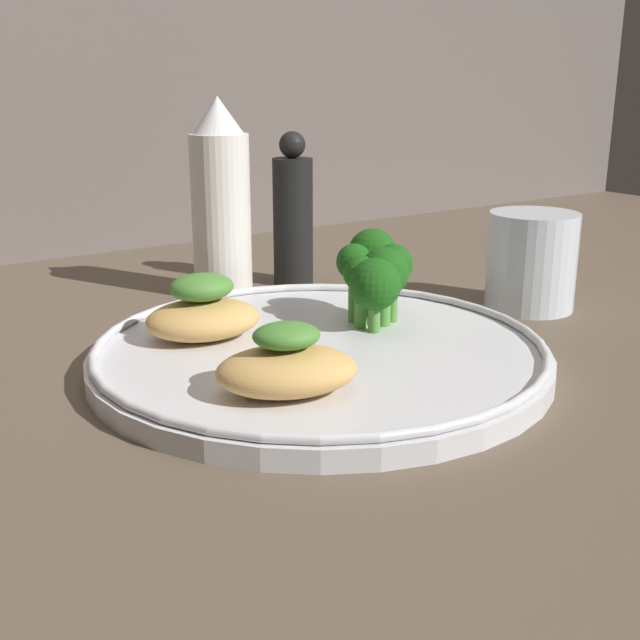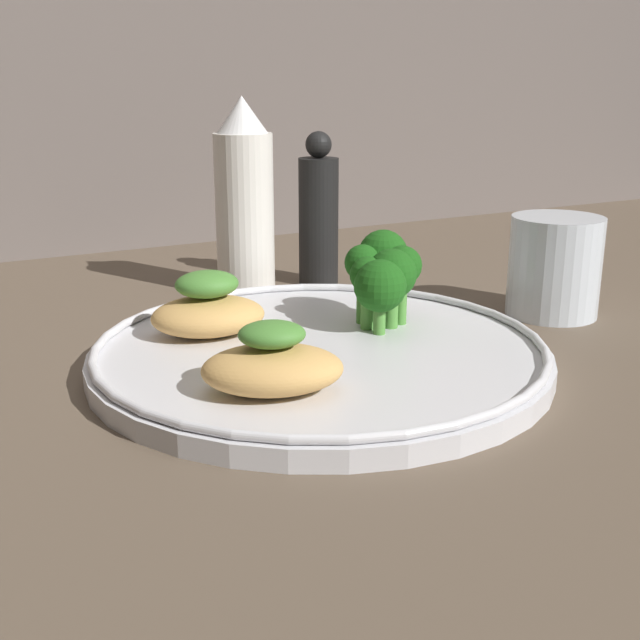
{
  "view_description": "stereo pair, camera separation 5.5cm",
  "coord_description": "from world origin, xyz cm",
  "px_view_note": "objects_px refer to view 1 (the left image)",
  "views": [
    {
      "loc": [
        -29.42,
        -43.83,
        19.7
      ],
      "look_at": [
        0.0,
        0.0,
        3.4
      ],
      "focal_mm": 45.0,
      "sensor_mm": 36.0,
      "label": 1
    },
    {
      "loc": [
        -24.69,
        -46.66,
        19.7
      ],
      "look_at": [
        0.0,
        0.0,
        3.4
      ],
      "focal_mm": 45.0,
      "sensor_mm": 36.0,
      "label": 2
    }
  ],
  "objects_px": {
    "plate": "(320,353)",
    "drinking_glass": "(531,261)",
    "broccoli_bunch": "(375,271)",
    "pepper_grinder": "(293,216)",
    "sauce_bottle": "(221,203)"
  },
  "relations": [
    {
      "from": "plate",
      "to": "drinking_glass",
      "type": "relative_size",
      "value": 3.81
    },
    {
      "from": "plate",
      "to": "pepper_grinder",
      "type": "distance_m",
      "value": 0.24
    },
    {
      "from": "drinking_glass",
      "to": "broccoli_bunch",
      "type": "bearing_deg",
      "value": 179.07
    },
    {
      "from": "plate",
      "to": "drinking_glass",
      "type": "height_order",
      "value": "drinking_glass"
    },
    {
      "from": "plate",
      "to": "broccoli_bunch",
      "type": "bearing_deg",
      "value": 19.37
    },
    {
      "from": "broccoli_bunch",
      "to": "sauce_bottle",
      "type": "relative_size",
      "value": 0.41
    },
    {
      "from": "sauce_bottle",
      "to": "drinking_glass",
      "type": "xyz_separation_m",
      "value": [
        0.2,
        -0.19,
        -0.04
      ]
    },
    {
      "from": "plate",
      "to": "pepper_grinder",
      "type": "bearing_deg",
      "value": 62.46
    },
    {
      "from": "plate",
      "to": "drinking_glass",
      "type": "xyz_separation_m",
      "value": [
        0.23,
        0.02,
        0.03
      ]
    },
    {
      "from": "broccoli_bunch",
      "to": "drinking_glass",
      "type": "height_order",
      "value": "same"
    },
    {
      "from": "broccoli_bunch",
      "to": "pepper_grinder",
      "type": "xyz_separation_m",
      "value": [
        0.04,
        0.19,
        0.01
      ]
    },
    {
      "from": "broccoli_bunch",
      "to": "plate",
      "type": "bearing_deg",
      "value": -160.63
    },
    {
      "from": "plate",
      "to": "drinking_glass",
      "type": "distance_m",
      "value": 0.24
    },
    {
      "from": "sauce_bottle",
      "to": "drinking_glass",
      "type": "height_order",
      "value": "sauce_bottle"
    },
    {
      "from": "plate",
      "to": "broccoli_bunch",
      "type": "distance_m",
      "value": 0.08
    }
  ]
}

